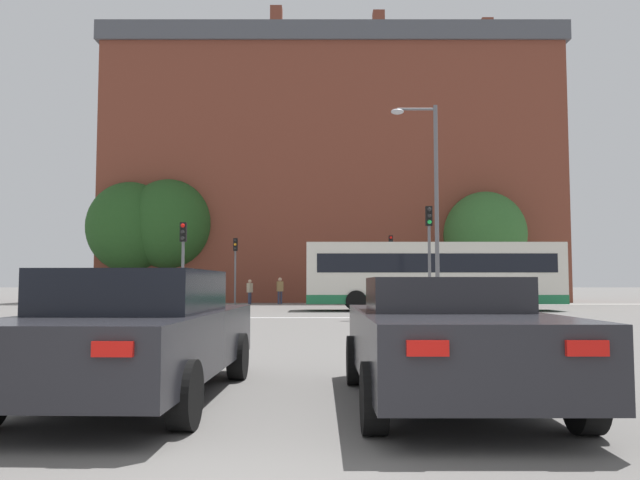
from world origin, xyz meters
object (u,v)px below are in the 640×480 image
Objects in this scene: car_saloon_left at (135,332)px; traffic_light_near_right at (427,243)px; car_roadster_right at (444,339)px; pedestrian_walking_east at (247,290)px; traffic_light_far_left at (233,260)px; pedestrian_waiting at (349,289)px; street_lamp_junction at (427,190)px; bus_crossing_lead at (430,274)px; traffic_light_far_right at (388,258)px; pedestrian_walking_west at (277,289)px; traffic_light_near_left at (180,252)px.

car_saloon_left is 1.11× the size of traffic_light_near_right.
car_saloon_left is 3.53m from car_roadster_right.
pedestrian_walking_east is (-2.36, 32.43, 0.14)m from car_saloon_left.
traffic_light_near_right is at bearing -55.01° from traffic_light_far_left.
car_saloon_left is 2.97× the size of pedestrian_waiting.
street_lamp_junction is 4.97× the size of pedestrian_waiting.
car_saloon_left is at bearing 174.96° from car_roadster_right.
street_lamp_junction is (-1.29, -6.72, 3.17)m from bus_crossing_lead.
car_roadster_right is 1.02× the size of traffic_light_far_right.
pedestrian_walking_west is (2.77, 0.86, -1.81)m from traffic_light_far_left.
pedestrian_waiting is at bearing 62.70° from traffic_light_near_left.
pedestrian_walking_east is at bearing 99.96° from car_roadster_right.
traffic_light_near_left is 14.35m from pedestrian_walking_east.
traffic_light_near_left is at bearing 60.42° from pedestrian_walking_west.
pedestrian_waiting is at bearing 165.80° from pedestrian_walking_west.
traffic_light_near_left is at bearing 110.56° from car_roadster_right.
traffic_light_near_right reaches higher than bus_crossing_lead.
bus_crossing_lead is at bearing -38.25° from traffic_light_far_left.
bus_crossing_lead reaches higher than pedestrian_walking_east.
pedestrian_walking_east is (0.87, 0.47, -1.90)m from traffic_light_far_left.
traffic_light_near_left is 10.27m from street_lamp_junction.
pedestrian_walking_west is (-7.02, 14.85, -1.99)m from traffic_light_near_right.
street_lamp_junction is at bearing 70.79° from car_saloon_left.
car_saloon_left is at bearing 49.09° from pedestrian_waiting.
traffic_light_far_left is at bearing 143.81° from pedestrian_walking_east.
pedestrian_waiting is 6.57m from pedestrian_walking_east.
traffic_light_far_right is 0.52× the size of street_lamp_junction.
bus_crossing_lead is (7.66, 23.38, 1.00)m from car_saloon_left.
traffic_light_far_right is at bearing -0.88° from traffic_light_far_left.
car_roadster_right is 0.99× the size of traffic_light_near_right.
car_saloon_left is 19.27m from traffic_light_near_right.
traffic_light_near_right is 2.84× the size of pedestrian_walking_east.
bus_crossing_lead is 7.27× the size of pedestrian_walking_west.
car_saloon_left is 3.14× the size of pedestrian_walking_east.
street_lamp_junction is 5.26× the size of pedestrian_walking_east.
traffic_light_far_right is (3.05, 32.11, 2.19)m from car_roadster_right.
pedestrian_waiting is at bearing 151.43° from traffic_light_far_right.
street_lamp_junction is 4.87× the size of pedestrian_walking_west.
traffic_light_near_left is 0.92× the size of traffic_light_far_left.
bus_crossing_lead is 8.58m from traffic_light_far_right.
traffic_light_far_left is at bearing 122.09° from street_lamp_junction.
pedestrian_walking_east is at bearing 118.95° from street_lamp_junction.
bus_crossing_lead reaches higher than pedestrian_waiting.
car_roadster_right is at bearing -95.43° from traffic_light_far_right.
traffic_light_far_right is 2.76× the size of pedestrian_walking_east.
traffic_light_near_right is (6.56, 17.98, 2.22)m from car_saloon_left.
traffic_light_near_left is at bearing 178.57° from traffic_light_near_right.
car_saloon_left is 18.32m from street_lamp_junction.
traffic_light_near_left is at bearing 170.99° from street_lamp_junction.
traffic_light_far_left is 2.14m from pedestrian_walking_east.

